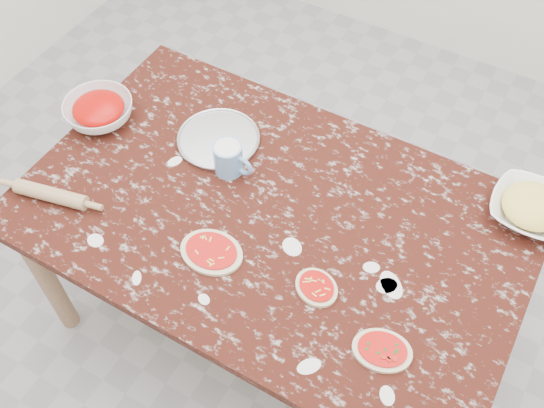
{
  "coord_description": "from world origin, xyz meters",
  "views": [
    {
      "loc": [
        0.57,
        -1.0,
        2.34
      ],
      "look_at": [
        0.0,
        0.0,
        0.8
      ],
      "focal_mm": 40.71,
      "sensor_mm": 36.0,
      "label": 1
    }
  ],
  "objects_px": {
    "sauce_bowl": "(99,111)",
    "cheese_bowl": "(531,210)",
    "pizza_tray": "(218,139)",
    "rolling_pin": "(51,194)",
    "flour_mug": "(229,159)",
    "worktable": "(272,228)"
  },
  "relations": [
    {
      "from": "flour_mug",
      "to": "sauce_bowl",
      "type": "bearing_deg",
      "value": -177.04
    },
    {
      "from": "worktable",
      "to": "sauce_bowl",
      "type": "height_order",
      "value": "sauce_bowl"
    },
    {
      "from": "pizza_tray",
      "to": "sauce_bowl",
      "type": "xyz_separation_m",
      "value": [
        -0.42,
        -0.12,
        0.03
      ]
    },
    {
      "from": "cheese_bowl",
      "to": "rolling_pin",
      "type": "relative_size",
      "value": 1.02
    },
    {
      "from": "sauce_bowl",
      "to": "flour_mug",
      "type": "xyz_separation_m",
      "value": [
        0.53,
        0.03,
        0.02
      ]
    },
    {
      "from": "worktable",
      "to": "pizza_tray",
      "type": "height_order",
      "value": "pizza_tray"
    },
    {
      "from": "worktable",
      "to": "pizza_tray",
      "type": "xyz_separation_m",
      "value": [
        -0.32,
        0.18,
        0.09
      ]
    },
    {
      "from": "worktable",
      "to": "rolling_pin",
      "type": "relative_size",
      "value": 6.45
    },
    {
      "from": "worktable",
      "to": "sauce_bowl",
      "type": "distance_m",
      "value": 0.75
    },
    {
      "from": "rolling_pin",
      "to": "worktable",
      "type": "bearing_deg",
      "value": 25.23
    },
    {
      "from": "pizza_tray",
      "to": "sauce_bowl",
      "type": "bearing_deg",
      "value": -163.94
    },
    {
      "from": "flour_mug",
      "to": "rolling_pin",
      "type": "height_order",
      "value": "flour_mug"
    },
    {
      "from": "sauce_bowl",
      "to": "flour_mug",
      "type": "bearing_deg",
      "value": 2.96
    },
    {
      "from": "pizza_tray",
      "to": "sauce_bowl",
      "type": "relative_size",
      "value": 1.16
    },
    {
      "from": "sauce_bowl",
      "to": "cheese_bowl",
      "type": "relative_size",
      "value": 0.97
    },
    {
      "from": "cheese_bowl",
      "to": "rolling_pin",
      "type": "height_order",
      "value": "cheese_bowl"
    },
    {
      "from": "pizza_tray",
      "to": "cheese_bowl",
      "type": "height_order",
      "value": "cheese_bowl"
    },
    {
      "from": "cheese_bowl",
      "to": "pizza_tray",
      "type": "bearing_deg",
      "value": -168.09
    },
    {
      "from": "sauce_bowl",
      "to": "cheese_bowl",
      "type": "xyz_separation_m",
      "value": [
        1.45,
        0.34,
        -0.01
      ]
    },
    {
      "from": "pizza_tray",
      "to": "cheese_bowl",
      "type": "xyz_separation_m",
      "value": [
        1.03,
        0.22,
        0.03
      ]
    },
    {
      "from": "worktable",
      "to": "rolling_pin",
      "type": "height_order",
      "value": "rolling_pin"
    },
    {
      "from": "sauce_bowl",
      "to": "flour_mug",
      "type": "height_order",
      "value": "flour_mug"
    }
  ]
}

